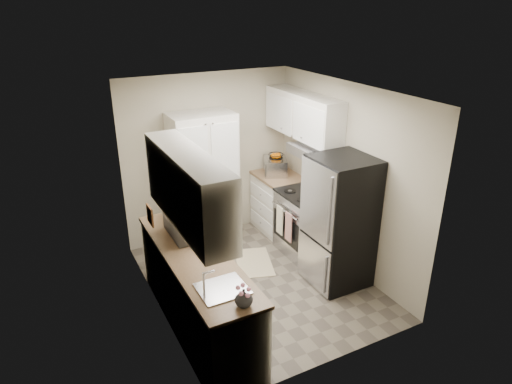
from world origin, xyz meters
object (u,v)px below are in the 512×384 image
Objects in this scene: microwave at (187,222)px; wine_bottle at (173,212)px; refrigerator at (340,222)px; pantry_cabinet at (204,181)px; electric_range at (306,222)px; toaster_oven at (275,166)px.

wine_bottle is (-0.05, 0.37, -0.02)m from microwave.
refrigerator is at bearing -103.46° from microwave.
pantry_cabinet is 1.77× the size of electric_range.
electric_range is 2.02m from wine_bottle.
toaster_oven is (0.03, 1.70, 0.20)m from refrigerator.
toaster_oven is (1.94, 0.89, -0.01)m from wine_bottle.
wine_bottle is (-0.76, -0.91, 0.06)m from pantry_cabinet.
refrigerator is 2.92× the size of microwave.
electric_range is at bearing -79.27° from microwave.
pantry_cabinet reaches higher than refrigerator.
wine_bottle reaches higher than electric_range.
microwave is 1.35× the size of toaster_oven.
toaster_oven is (1.88, 1.26, -0.04)m from microwave.
pantry_cabinet is 4.62× the size of toaster_oven.
electric_range is 1.07m from toaster_oven.
refrigerator is 1.92m from microwave.
refrigerator reaches higher than electric_range.
refrigerator is at bearing -23.14° from wine_bottle.
toaster_oven is at bearing -56.19° from microwave.
microwave is 2.27m from toaster_oven.
pantry_cabinet is 1.18× the size of refrigerator.
pantry_cabinet is at bearing 123.46° from refrigerator.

